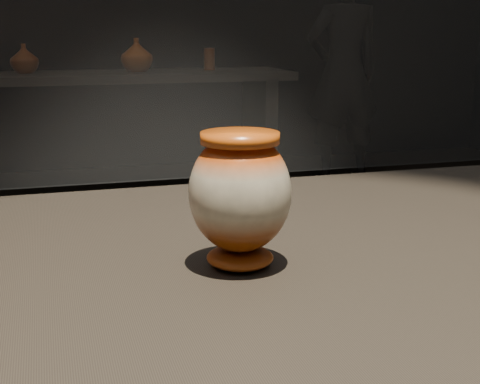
{
  "coord_description": "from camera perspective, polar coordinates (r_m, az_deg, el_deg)",
  "views": [
    {
      "loc": [
        -0.06,
        -0.69,
        1.16
      ],
      "look_at": [
        0.14,
        -0.01,
        0.99
      ],
      "focal_mm": 50.0,
      "sensor_mm": 36.0,
      "label": 1
    }
  ],
  "objects": [
    {
      "name": "back_shelf",
      "position": [
        4.19,
        -9.54,
        6.46
      ],
      "size": [
        2.0,
        0.6,
        0.9
      ],
      "color": "black",
      "rests_on": "ground"
    },
    {
      "name": "back_vase_left",
      "position": [
        4.18,
        -17.93,
        10.78
      ],
      "size": [
        0.23,
        0.23,
        0.17
      ],
      "primitive_type": "imported",
      "rotation": [
        0.0,
        0.0,
        0.77
      ],
      "color": "brown",
      "rests_on": "back_shelf"
    },
    {
      "name": "visitor",
      "position": [
        5.17,
        8.79,
        10.01
      ],
      "size": [
        0.62,
        0.41,
        1.66
      ],
      "primitive_type": "imported",
      "rotation": [
        0.0,
        0.0,
        3.17
      ],
      "color": "black",
      "rests_on": "ground"
    },
    {
      "name": "back_vase_right",
      "position": [
        4.3,
        -2.64,
        11.27
      ],
      "size": [
        0.07,
        0.07,
        0.14
      ],
      "primitive_type": "cylinder",
      "color": "brown",
      "rests_on": "back_shelf"
    },
    {
      "name": "back_vase_mid",
      "position": [
        4.16,
        -8.81,
        11.48
      ],
      "size": [
        0.24,
        0.24,
        0.2
      ],
      "primitive_type": "imported",
      "rotation": [
        0.0,
        0.0,
        4.41
      ],
      "color": "#76300A",
      "rests_on": "back_shelf"
    },
    {
      "name": "main_vase",
      "position": [
        0.73,
        -0.0,
        -0.21
      ],
      "size": [
        0.11,
        0.11,
        0.15
      ],
      "rotation": [
        0.0,
        0.0,
        -0.02
      ],
      "color": "#76300A",
      "rests_on": "display_plinth"
    }
  ]
}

